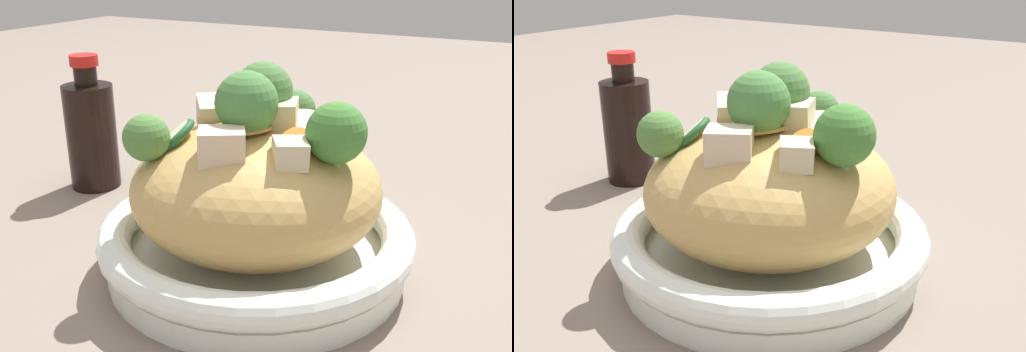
{
  "view_description": "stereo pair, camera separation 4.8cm",
  "coord_description": "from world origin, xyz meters",
  "views": [
    {
      "loc": [
        -0.21,
        0.4,
        0.26
      ],
      "look_at": [
        0.0,
        0.0,
        0.09
      ],
      "focal_mm": 40.85,
      "sensor_mm": 36.0,
      "label": 1
    },
    {
      "loc": [
        -0.25,
        0.37,
        0.26
      ],
      "look_at": [
        0.0,
        0.0,
        0.09
      ],
      "focal_mm": 40.85,
      "sensor_mm": 36.0,
      "label": 2
    }
  ],
  "objects": [
    {
      "name": "chicken_chunks",
      "position": [
        0.0,
        0.01,
        0.13
      ],
      "size": [
        0.14,
        0.12,
        0.04
      ],
      "color": "beige",
      "rests_on": "serving_bowl"
    },
    {
      "name": "zucchini_slices",
      "position": [
        0.01,
        -0.01,
        0.12
      ],
      "size": [
        0.15,
        0.12,
        0.03
      ],
      "color": "beige",
      "rests_on": "serving_bowl"
    },
    {
      "name": "noodle_heap",
      "position": [
        -0.0,
        -0.0,
        0.08
      ],
      "size": [
        0.21,
        0.21,
        0.11
      ],
      "color": "tan",
      "rests_on": "serving_bowl"
    },
    {
      "name": "carrot_coins",
      "position": [
        0.02,
        -0.03,
        0.12
      ],
      "size": [
        0.12,
        0.1,
        0.02
      ],
      "color": "orange",
      "rests_on": "serving_bowl"
    },
    {
      "name": "broccoli_florets",
      "position": [
        0.0,
        -0.01,
        0.14
      ],
      "size": [
        0.2,
        0.2,
        0.09
      ],
      "color": "#94B277",
      "rests_on": "serving_bowl"
    },
    {
      "name": "ground_plane",
      "position": [
        0.0,
        0.0,
        0.0
      ],
      "size": [
        3.0,
        3.0,
        0.0
      ],
      "primitive_type": "plane",
      "color": "slate"
    },
    {
      "name": "serving_bowl",
      "position": [
        0.0,
        0.0,
        0.03
      ],
      "size": [
        0.27,
        0.27,
        0.05
      ],
      "color": "white",
      "rests_on": "ground_plane"
    },
    {
      "name": "soy_sauce_bottle",
      "position": [
        0.26,
        -0.08,
        0.07
      ],
      "size": [
        0.06,
        0.06,
        0.15
      ],
      "color": "black",
      "rests_on": "ground_plane"
    }
  ]
}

